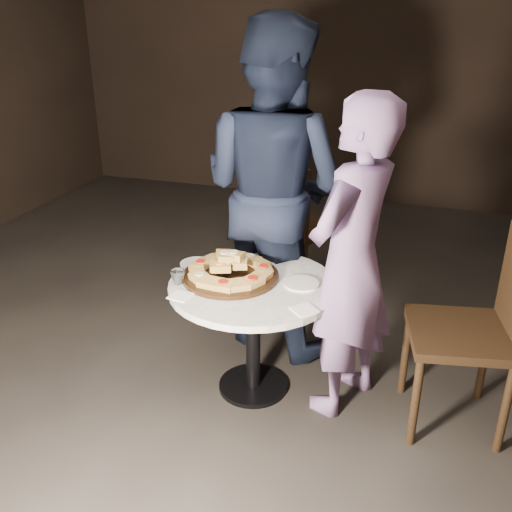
# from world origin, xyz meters

# --- Properties ---
(floor) EXTENTS (7.00, 7.00, 0.00)m
(floor) POSITION_xyz_m (0.00, 0.00, 0.00)
(floor) COLOR black
(floor) RESTS_ON ground
(table) EXTENTS (0.96, 0.96, 0.65)m
(table) POSITION_xyz_m (0.10, 0.01, 0.53)
(table) COLOR black
(table) RESTS_ON ground
(serving_board) EXTENTS (0.54, 0.54, 0.02)m
(serving_board) POSITION_xyz_m (-0.03, 0.03, 0.66)
(serving_board) COLOR black
(serving_board) RESTS_ON table
(focaccia_pile) EXTENTS (0.45, 0.44, 0.12)m
(focaccia_pile) POSITION_xyz_m (-0.04, 0.03, 0.70)
(focaccia_pile) COLOR #B48D46
(focaccia_pile) RESTS_ON serving_board
(plate_left) EXTENTS (0.21, 0.21, 0.01)m
(plate_left) POSITION_xyz_m (-0.27, 0.12, 0.66)
(plate_left) COLOR white
(plate_left) RESTS_ON table
(plate_right) EXTENTS (0.21, 0.21, 0.01)m
(plate_right) POSITION_xyz_m (0.34, 0.07, 0.66)
(plate_right) COLOR white
(plate_right) RESTS_ON table
(water_glass) EXTENTS (0.10, 0.10, 0.07)m
(water_glass) POSITION_xyz_m (-0.27, -0.11, 0.69)
(water_glass) COLOR silver
(water_glass) RESTS_ON table
(napkin_near) EXTENTS (0.11, 0.11, 0.01)m
(napkin_near) POSITION_xyz_m (-0.20, -0.24, 0.65)
(napkin_near) COLOR white
(napkin_near) RESTS_ON table
(napkin_far) EXTENTS (0.15, 0.15, 0.01)m
(napkin_far) POSITION_xyz_m (0.41, -0.19, 0.65)
(napkin_far) COLOR white
(napkin_far) RESTS_ON table
(chair_far) EXTENTS (0.61, 0.62, 1.01)m
(chair_far) POSITION_xyz_m (-0.01, 1.13, 0.58)
(chair_far) COLOR black
(chair_far) RESTS_ON ground
(chair_right) EXTENTS (0.58, 0.56, 1.02)m
(chair_right) POSITION_xyz_m (1.22, 0.08, 0.59)
(chair_right) COLOR black
(chair_right) RESTS_ON ground
(diner_navy) EXTENTS (1.12, 0.98, 1.93)m
(diner_navy) POSITION_xyz_m (0.03, 0.59, 0.97)
(diner_navy) COLOR black
(diner_navy) RESTS_ON ground
(diner_teal) EXTENTS (0.58, 0.70, 1.62)m
(diner_teal) POSITION_xyz_m (0.58, 0.06, 0.81)
(diner_teal) COLOR slate
(diner_teal) RESTS_ON ground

